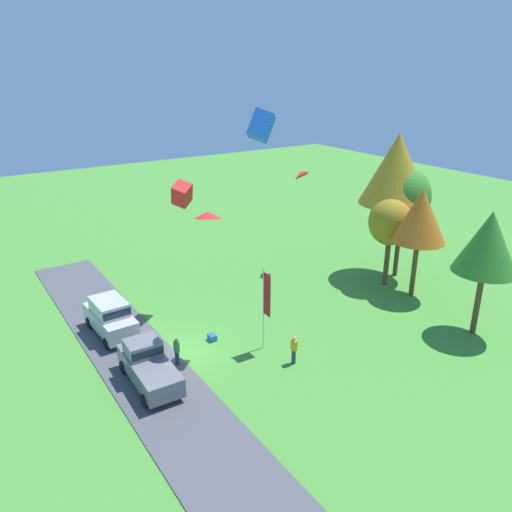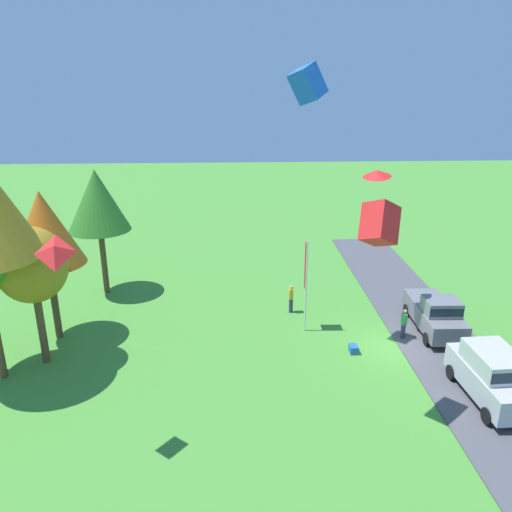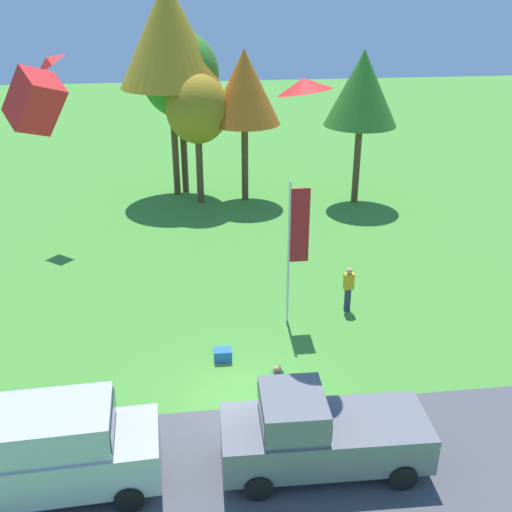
{
  "view_description": "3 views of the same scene",
  "coord_description": "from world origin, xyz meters",
  "px_view_note": "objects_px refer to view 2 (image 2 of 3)",
  "views": [
    {
      "loc": [
        23.3,
        -10.37,
        15.72
      ],
      "look_at": [
        1.69,
        3.86,
        5.81
      ],
      "focal_mm": 35.0,
      "sensor_mm": 36.0,
      "label": 1
    },
    {
      "loc": [
        -22.09,
        7.96,
        12.99
      ],
      "look_at": [
        2.61,
        6.79,
        4.16
      ],
      "focal_mm": 35.0,
      "sensor_mm": 36.0,
      "label": 2
    },
    {
      "loc": [
        -1.3,
        -13.85,
        10.98
      ],
      "look_at": [
        1.06,
        5.3,
        2.07
      ],
      "focal_mm": 42.0,
      "sensor_mm": 36.0,
      "label": 3
    }
  ],
  "objects_px": {
    "car_pickup_mid_row": "(436,313)",
    "person_on_lawn": "(291,298)",
    "flag_banner": "(306,273)",
    "car_suv_by_flagpole": "(492,373)",
    "person_watching_sky": "(404,324)",
    "kite_box_low_drifter": "(308,84)",
    "cooler_box": "(354,349)",
    "kite_box_over_trees": "(380,223)",
    "tree_center_back": "(44,229)",
    "tree_far_left": "(97,201)",
    "kite_delta_high_right": "(377,173)",
    "kite_diamond_mid_center": "(54,251)",
    "tree_left_of_center": "(32,266)"
  },
  "relations": [
    {
      "from": "kite_diamond_mid_center",
      "to": "kite_box_low_drifter",
      "type": "height_order",
      "value": "kite_box_low_drifter"
    },
    {
      "from": "kite_delta_high_right",
      "to": "kite_box_over_trees",
      "type": "distance_m",
      "value": 7.09
    },
    {
      "from": "car_suv_by_flagpole",
      "to": "person_watching_sky",
      "type": "distance_m",
      "value": 5.75
    },
    {
      "from": "kite_box_over_trees",
      "to": "car_pickup_mid_row",
      "type": "bearing_deg",
      "value": -39.71
    },
    {
      "from": "tree_far_left",
      "to": "tree_left_of_center",
      "type": "bearing_deg",
      "value": 173.2
    },
    {
      "from": "kite_box_low_drifter",
      "to": "tree_far_left",
      "type": "bearing_deg",
      "value": 60.06
    },
    {
      "from": "car_suv_by_flagpole",
      "to": "flag_banner",
      "type": "height_order",
      "value": "flag_banner"
    },
    {
      "from": "cooler_box",
      "to": "kite_box_over_trees",
      "type": "height_order",
      "value": "kite_box_over_trees"
    },
    {
      "from": "kite_delta_high_right",
      "to": "kite_box_over_trees",
      "type": "xyz_separation_m",
      "value": [
        -6.84,
        1.77,
        -0.56
      ]
    },
    {
      "from": "person_watching_sky",
      "to": "tree_far_left",
      "type": "bearing_deg",
      "value": 67.87
    },
    {
      "from": "kite_delta_high_right",
      "to": "car_suv_by_flagpole",
      "type": "bearing_deg",
      "value": -148.91
    },
    {
      "from": "cooler_box",
      "to": "kite_box_low_drifter",
      "type": "height_order",
      "value": "kite_box_low_drifter"
    },
    {
      "from": "car_pickup_mid_row",
      "to": "kite_box_over_trees",
      "type": "relative_size",
      "value": 3.6
    },
    {
      "from": "kite_delta_high_right",
      "to": "car_pickup_mid_row",
      "type": "bearing_deg",
      "value": -92.71
    },
    {
      "from": "car_suv_by_flagpole",
      "to": "tree_center_back",
      "type": "relative_size",
      "value": 0.59
    },
    {
      "from": "cooler_box",
      "to": "kite_delta_high_right",
      "type": "relative_size",
      "value": 0.4
    },
    {
      "from": "tree_center_back",
      "to": "flag_banner",
      "type": "xyz_separation_m",
      "value": [
        0.32,
        -13.14,
        -2.72
      ]
    },
    {
      "from": "car_suv_by_flagpole",
      "to": "person_watching_sky",
      "type": "relative_size",
      "value": 2.74
    },
    {
      "from": "kite_diamond_mid_center",
      "to": "kite_box_over_trees",
      "type": "relative_size",
      "value": 0.78
    },
    {
      "from": "kite_delta_high_right",
      "to": "flag_banner",
      "type": "bearing_deg",
      "value": 80.43
    },
    {
      "from": "kite_box_over_trees",
      "to": "tree_left_of_center",
      "type": "bearing_deg",
      "value": 72.23
    },
    {
      "from": "person_on_lawn",
      "to": "kite_box_over_trees",
      "type": "xyz_separation_m",
      "value": [
        -9.46,
        -1.94,
        7.21
      ]
    },
    {
      "from": "kite_box_over_trees",
      "to": "person_on_lawn",
      "type": "bearing_deg",
      "value": 11.59
    },
    {
      "from": "car_pickup_mid_row",
      "to": "tree_far_left",
      "type": "xyz_separation_m",
      "value": [
        6.25,
        18.96,
        4.9
      ]
    },
    {
      "from": "car_suv_by_flagpole",
      "to": "kite_box_over_trees",
      "type": "height_order",
      "value": "kite_box_over_trees"
    },
    {
      "from": "car_pickup_mid_row",
      "to": "cooler_box",
      "type": "relative_size",
      "value": 9.02
    },
    {
      "from": "flag_banner",
      "to": "car_pickup_mid_row",
      "type": "bearing_deg",
      "value": -95.9
    },
    {
      "from": "person_on_lawn",
      "to": "tree_center_back",
      "type": "relative_size",
      "value": 0.22
    },
    {
      "from": "car_pickup_mid_row",
      "to": "person_on_lawn",
      "type": "relative_size",
      "value": 2.96
    },
    {
      "from": "person_on_lawn",
      "to": "person_watching_sky",
      "type": "distance_m",
      "value": 6.52
    },
    {
      "from": "car_suv_by_flagpole",
      "to": "kite_box_low_drifter",
      "type": "distance_m",
      "value": 14.76
    },
    {
      "from": "car_suv_by_flagpole",
      "to": "person_on_lawn",
      "type": "xyz_separation_m",
      "value": [
        8.85,
        7.47,
        -0.42
      ]
    },
    {
      "from": "tree_left_of_center",
      "to": "kite_delta_high_right",
      "type": "relative_size",
      "value": 4.86
    },
    {
      "from": "tree_center_back",
      "to": "person_watching_sky",
      "type": "bearing_deg",
      "value": -93.36
    },
    {
      "from": "tree_center_back",
      "to": "kite_delta_high_right",
      "type": "height_order",
      "value": "kite_delta_high_right"
    },
    {
      "from": "tree_far_left",
      "to": "cooler_box",
      "type": "xyz_separation_m",
      "value": [
        -8.19,
        -14.11,
        -5.81
      ]
    },
    {
      "from": "person_watching_sky",
      "to": "kite_box_over_trees",
      "type": "relative_size",
      "value": 1.22
    },
    {
      "from": "car_pickup_mid_row",
      "to": "person_on_lawn",
      "type": "height_order",
      "value": "car_pickup_mid_row"
    },
    {
      "from": "tree_left_of_center",
      "to": "kite_box_low_drifter",
      "type": "bearing_deg",
      "value": -82.63
    },
    {
      "from": "kite_diamond_mid_center",
      "to": "person_on_lawn",
      "type": "bearing_deg",
      "value": -38.62
    },
    {
      "from": "tree_center_back",
      "to": "kite_box_over_trees",
      "type": "xyz_separation_m",
      "value": [
        -7.06,
        -14.58,
        2.09
      ]
    },
    {
      "from": "person_on_lawn",
      "to": "cooler_box",
      "type": "relative_size",
      "value": 3.05
    },
    {
      "from": "tree_center_back",
      "to": "tree_far_left",
      "type": "relative_size",
      "value": 1.0
    },
    {
      "from": "tree_far_left",
      "to": "kite_box_over_trees",
      "type": "distance_m",
      "value": 18.75
    },
    {
      "from": "person_watching_sky",
      "to": "kite_delta_high_right",
      "type": "distance_m",
      "value": 8.02
    },
    {
      "from": "car_pickup_mid_row",
      "to": "kite_diamond_mid_center",
      "type": "bearing_deg",
      "value": 117.18
    },
    {
      "from": "kite_delta_high_right",
      "to": "kite_box_over_trees",
      "type": "relative_size",
      "value": 0.99
    },
    {
      "from": "tree_left_of_center",
      "to": "kite_diamond_mid_center",
      "type": "bearing_deg",
      "value": -151.37
    },
    {
      "from": "car_pickup_mid_row",
      "to": "kite_box_low_drifter",
      "type": "bearing_deg",
      "value": 93.24
    },
    {
      "from": "person_watching_sky",
      "to": "tree_center_back",
      "type": "bearing_deg",
      "value": 86.64
    }
  ]
}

